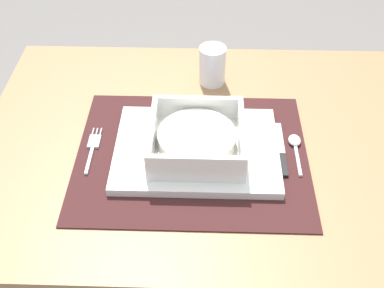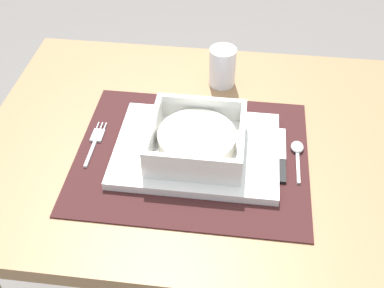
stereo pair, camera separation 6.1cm
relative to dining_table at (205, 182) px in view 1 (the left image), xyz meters
name	(u,v)px [view 1 (the left image)]	position (x,y,z in m)	size (l,w,h in m)	color
dining_table	(205,182)	(0.00, 0.00, 0.00)	(0.89, 0.65, 0.75)	#936D47
placemat	(192,155)	(-0.03, -0.05, 0.13)	(0.43, 0.35, 0.00)	#381919
serving_plate	(197,149)	(-0.02, -0.04, 0.13)	(0.30, 0.23, 0.02)	white
porridge_bowl	(197,140)	(-0.02, -0.05, 0.16)	(0.17, 0.17, 0.06)	white
fork	(93,147)	(-0.21, -0.03, 0.13)	(0.02, 0.13, 0.00)	silver
spoon	(295,144)	(0.17, -0.02, 0.13)	(0.02, 0.11, 0.01)	silver
butter_knife	(281,153)	(0.14, -0.04, 0.13)	(0.01, 0.14, 0.01)	black
drinking_glass	(212,67)	(0.01, 0.19, 0.16)	(0.06, 0.06, 0.09)	white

